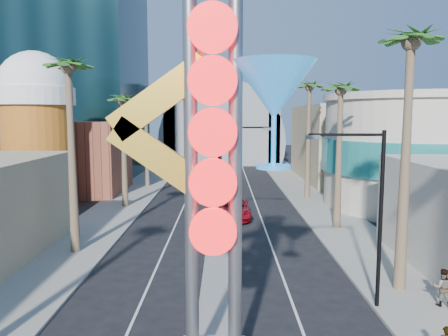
# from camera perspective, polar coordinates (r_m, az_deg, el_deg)

# --- Properties ---
(sidewalk_west) EXTENTS (5.00, 100.00, 0.15)m
(sidewalk_west) POSITION_cam_1_polar(r_m,az_deg,el_deg) (47.49, -12.01, -3.69)
(sidewalk_west) COLOR gray
(sidewalk_west) RESTS_ON ground
(sidewalk_east) EXTENTS (5.00, 100.00, 0.15)m
(sidewalk_east) POSITION_cam_1_polar(r_m,az_deg,el_deg) (47.35, 11.15, -3.69)
(sidewalk_east) COLOR gray
(sidewalk_east) RESTS_ON ground
(median) EXTENTS (1.60, 84.00, 0.15)m
(median) POSITION_cam_1_polar(r_m,az_deg,el_deg) (49.41, -0.42, -3.13)
(median) COLOR gray
(median) RESTS_ON ground
(brick_filler_west) EXTENTS (10.00, 10.00, 8.00)m
(brick_filler_west) POSITION_cam_1_polar(r_m,az_deg,el_deg) (51.54, -18.51, 1.33)
(brick_filler_west) COLOR brown
(brick_filler_west) RESTS_ON ground
(filler_east) EXTENTS (10.00, 20.00, 10.00)m
(filler_east) POSITION_cam_1_polar(r_m,az_deg,el_deg) (60.83, 14.91, 3.18)
(filler_east) COLOR tan
(filler_east) RESTS_ON ground
(beer_mug) EXTENTS (7.00, 7.00, 14.50)m
(beer_mug) POSITION_cam_1_polar(r_m,az_deg,el_deg) (44.22, -23.22, 5.28)
(beer_mug) COLOR #B65018
(beer_mug) RESTS_ON ground
(turquoise_building) EXTENTS (16.60, 16.60, 10.60)m
(turquoise_building) POSITION_cam_1_polar(r_m,az_deg,el_deg) (44.47, 23.39, 1.92)
(turquoise_building) COLOR #BBB29E
(turquoise_building) RESTS_ON ground
(canopy) EXTENTS (22.00, 16.00, 22.00)m
(canopy) POSITION_cam_1_polar(r_m,az_deg,el_deg) (82.78, -0.27, 3.83)
(canopy) COLOR slate
(canopy) RESTS_ON ground
(neon_sign) EXTENTS (6.53, 2.60, 12.55)m
(neon_sign) POSITION_cam_1_polar(r_m,az_deg,el_deg) (13.70, 1.98, 1.41)
(neon_sign) COLOR gray
(neon_sign) RESTS_ON ground
(streetlight_0) EXTENTS (3.79, 0.25, 8.00)m
(streetlight_0) POSITION_cam_1_polar(r_m,az_deg,el_deg) (30.90, 0.36, -0.11)
(streetlight_0) COLOR black
(streetlight_0) RESTS_ON ground
(streetlight_1) EXTENTS (3.79, 0.25, 8.00)m
(streetlight_1) POSITION_cam_1_polar(r_m,az_deg,el_deg) (54.81, -0.96, 2.91)
(streetlight_1) COLOR black
(streetlight_1) RESTS_ON ground
(streetlight_2) EXTENTS (3.45, 0.25, 8.00)m
(streetlight_2) POSITION_cam_1_polar(r_m,az_deg,el_deg) (20.09, 18.57, -4.35)
(streetlight_2) COLOR black
(streetlight_2) RESTS_ON ground
(palm_1) EXTENTS (2.40, 2.40, 12.70)m
(palm_1) POSITION_cam_1_polar(r_m,az_deg,el_deg) (28.35, -19.63, 10.93)
(palm_1) COLOR brown
(palm_1) RESTS_ON ground
(palm_2) EXTENTS (2.40, 2.40, 11.20)m
(palm_2) POSITION_cam_1_polar(r_m,az_deg,el_deg) (41.74, -13.08, 7.84)
(palm_2) COLOR brown
(palm_2) RESTS_ON ground
(palm_3) EXTENTS (2.40, 2.40, 11.20)m
(palm_3) POSITION_cam_1_polar(r_m,az_deg,el_deg) (53.50, -10.17, 7.64)
(palm_3) COLOR brown
(palm_3) RESTS_ON ground
(palm_5) EXTENTS (2.40, 2.40, 13.20)m
(palm_5) POSITION_cam_1_polar(r_m,az_deg,el_deg) (22.57, 23.17, 13.07)
(palm_5) COLOR brown
(palm_5) RESTS_ON ground
(palm_6) EXTENTS (2.40, 2.40, 11.70)m
(palm_6) POSITION_cam_1_polar(r_m,az_deg,el_deg) (33.83, 14.99, 8.84)
(palm_6) COLOR brown
(palm_6) RESTS_ON ground
(palm_7) EXTENTS (2.40, 2.40, 12.70)m
(palm_7) POSITION_cam_1_polar(r_m,az_deg,el_deg) (45.56, 11.08, 9.48)
(palm_7) COLOR brown
(palm_7) RESTS_ON ground
(red_pickup) EXTENTS (2.65, 5.68, 1.57)m
(red_pickup) POSITION_cam_1_polar(r_m,az_deg,el_deg) (36.95, 1.32, -5.40)
(red_pickup) COLOR maroon
(red_pickup) RESTS_ON ground
(pedestrian_b) EXTENTS (0.97, 0.85, 1.71)m
(pedestrian_b) POSITION_cam_1_polar(r_m,az_deg,el_deg) (22.40, 26.62, -13.75)
(pedestrian_b) COLOR gray
(pedestrian_b) RESTS_ON sidewalk_east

